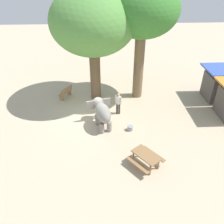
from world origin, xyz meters
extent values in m
plane|color=#BAA88C|center=(0.00, 0.00, 0.00)|extent=(60.00, 60.00, 0.00)
cylinder|color=gray|center=(0.83, 0.41, 0.36)|extent=(0.31, 0.31, 0.72)
cylinder|color=gray|center=(0.69, 0.89, 0.36)|extent=(0.31, 0.31, 0.72)
cylinder|color=gray|center=(1.77, 0.69, 0.36)|extent=(0.31, 0.31, 0.72)
cylinder|color=gray|center=(1.64, 1.17, 0.36)|extent=(0.31, 0.31, 0.72)
ellipsoid|color=gray|center=(1.23, 0.79, 1.15)|extent=(1.97, 1.37, 1.08)
sphere|color=gray|center=(0.17, 0.48, 1.28)|extent=(0.76, 0.76, 0.76)
cone|color=gray|center=(-0.11, 0.41, 0.60)|extent=(0.24, 0.24, 1.21)
cube|color=gray|center=(0.42, 0.03, 1.28)|extent=(0.26, 0.62, 0.57)
cube|color=gray|center=(0.14, 1.00, 1.28)|extent=(0.26, 0.62, 0.57)
cylinder|color=#3F3833|center=(-0.38, 1.96, 0.41)|extent=(0.14, 0.14, 0.82)
cylinder|color=#3F3833|center=(-0.48, 1.81, 0.41)|extent=(0.14, 0.14, 0.82)
cylinder|color=silver|center=(-0.43, 1.89, 1.11)|extent=(0.32, 0.32, 0.58)
sphere|color=tan|center=(-0.43, 1.89, 1.51)|extent=(0.22, 0.22, 0.22)
cylinder|color=silver|center=(-0.32, 2.06, 1.12)|extent=(0.09, 0.09, 0.55)
cylinder|color=silver|center=(-0.55, 1.71, 1.12)|extent=(0.09, 0.09, 0.55)
cylinder|color=brown|center=(-2.87, 0.29, 2.06)|extent=(0.79, 0.79, 4.12)
ellipsoid|color=#569342|center=(-2.87, 0.29, 5.87)|extent=(6.45, 5.92, 4.57)
cylinder|color=brown|center=(-3.02, 3.61, 2.56)|extent=(0.76, 0.76, 5.12)
ellipsoid|color=#387A2D|center=(-3.02, 3.61, 6.59)|extent=(5.43, 4.98, 3.85)
cube|color=#9E7A51|center=(-3.02, -2.18, 0.45)|extent=(1.42, 1.04, 0.06)
cube|color=#9E7A51|center=(-2.94, -2.04, 0.68)|extent=(1.25, 0.74, 0.40)
cube|color=#9E7A51|center=(-2.56, -2.44, 0.21)|extent=(0.25, 0.35, 0.42)
cube|color=#9E7A51|center=(-3.48, -1.93, 0.21)|extent=(0.25, 0.35, 0.42)
cube|color=olive|center=(4.74, 2.98, 0.75)|extent=(1.68, 1.55, 0.06)
cylinder|color=olive|center=(5.02, 3.59, 0.36)|extent=(0.10, 0.10, 0.72)
cylinder|color=olive|center=(5.41, 3.09, 0.36)|extent=(0.10, 0.10, 0.72)
cylinder|color=olive|center=(4.07, 2.86, 0.36)|extent=(0.10, 0.10, 0.72)
cylinder|color=olive|center=(4.46, 2.36, 0.36)|extent=(0.10, 0.10, 0.72)
cube|color=olive|center=(4.36, 3.47, 0.44)|extent=(1.33, 1.11, 0.05)
cube|color=olive|center=(5.12, 2.48, 0.44)|extent=(1.33, 1.11, 0.05)
cube|color=#59514C|center=(-2.30, 9.84, 1.00)|extent=(2.00, 1.80, 2.00)
cube|color=#3856B2|center=(-2.30, 9.84, 2.46)|extent=(2.50, 2.50, 0.12)
cylinder|color=gray|center=(-1.40, 9.03, 1.20)|extent=(0.10, 0.10, 2.40)
cylinder|color=gray|center=(-3.20, 10.65, 1.20)|extent=(0.10, 0.10, 2.40)
cylinder|color=gray|center=(-3.20, 9.03, 1.20)|extent=(0.10, 0.10, 2.40)
cylinder|color=gray|center=(-0.60, 9.03, 1.20)|extent=(0.10, 0.10, 2.40)
cylinder|color=gray|center=(1.61, 2.52, 0.16)|extent=(0.36, 0.36, 0.32)
camera|label=1|loc=(13.55, 0.75, 9.14)|focal=37.12mm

